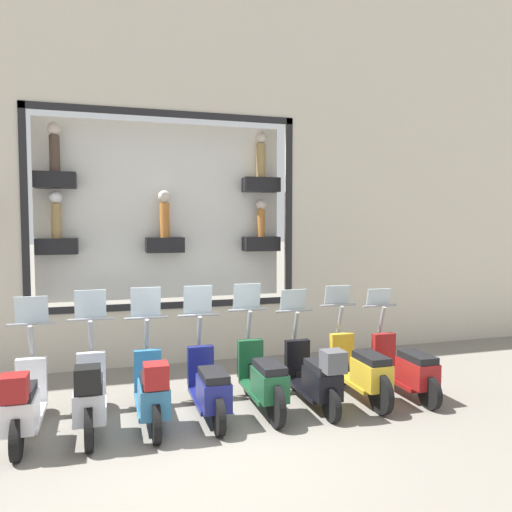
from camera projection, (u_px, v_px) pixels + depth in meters
ground_plane at (203, 441)px, 5.91m from camera, size 120.00×120.00×0.00m
building_facade at (164, 119)px, 9.06m from camera, size 1.19×36.00×8.80m
scooter_red_0 at (407, 369)px, 7.45m from camera, size 1.79×0.61×1.52m
scooter_yellow_1 at (361, 370)px, 7.24m from camera, size 1.81×0.61×1.60m
scooter_black_2 at (316, 376)px, 6.95m from camera, size 1.79×0.61×1.56m
scooter_green_3 at (263, 379)px, 6.81m from camera, size 1.81×0.60×1.68m
scooter_navy_4 at (209, 387)px, 6.59m from camera, size 1.79×0.60×1.68m
scooter_teal_5 at (152, 390)px, 6.31m from camera, size 1.79×0.60×1.68m
scooter_silver_6 at (90, 395)px, 6.10m from camera, size 1.80×0.60×1.67m
scooter_white_7 at (23, 403)px, 5.88m from camera, size 1.79×0.61×1.61m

